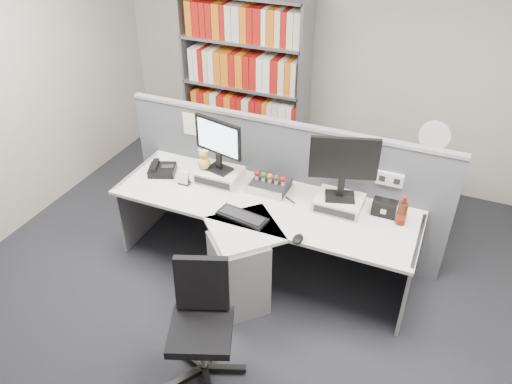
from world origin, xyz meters
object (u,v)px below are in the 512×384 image
at_px(speaker, 385,208).
at_px(monitor_right, 343,163).
at_px(cola_bottle, 402,214).
at_px(shelving_unit, 245,88).
at_px(desktop_pc, 270,185).
at_px(desk_phone, 162,169).
at_px(desk_calendar, 184,179).
at_px(monitor_left, 218,141).
at_px(desk_fan, 434,138).
at_px(desk, 253,241).
at_px(filing_cabinet, 421,196).
at_px(keyboard, 242,217).
at_px(office_chair, 202,319).
at_px(mouse, 298,239).

bearing_deg(speaker, monitor_right, -171.82).
relative_size(cola_bottle, shelving_unit, 0.13).
relative_size(desktop_pc, shelving_unit, 0.16).
distance_m(desk_phone, shelving_unit, 1.60).
xyz_separation_m(desk_calendar, speaker, (1.72, 0.24, 0.01)).
xyz_separation_m(monitor_left, desk_fan, (1.70, 1.02, -0.12)).
distance_m(desk, filing_cabinet, 1.85).
distance_m(keyboard, office_chair, 0.92).
bearing_deg(speaker, desk_phone, -175.34).
distance_m(shelving_unit, filing_cabinet, 2.24).
height_order(keyboard, mouse, mouse).
bearing_deg(monitor_left, desk_phone, -168.42).
bearing_deg(desktop_pc, desk_calendar, -163.34).
xyz_separation_m(keyboard, filing_cabinet, (1.27, 1.46, -0.38)).
bearing_deg(desk_phone, speaker, 4.66).
relative_size(desk, desk_calendar, 21.25).
relative_size(mouse, desk_phone, 0.42).
xyz_separation_m(monitor_left, desktop_pc, (0.48, 0.03, -0.35)).
bearing_deg(shelving_unit, desk_fan, -12.08).
distance_m(desk_phone, desk_calendar, 0.29).
bearing_deg(filing_cabinet, speaker, -103.58).
distance_m(monitor_left, cola_bottle, 1.63).
height_order(desk_phone, desk_calendar, desk_calendar).
bearing_deg(office_chair, keyboard, 95.67).
bearing_deg(desktop_pc, mouse, -51.82).
height_order(desk, desk_calendar, desk_calendar).
distance_m(monitor_right, mouse, 0.70).
bearing_deg(shelving_unit, desk_calendar, -84.95).
bearing_deg(desk, desk_fan, 49.38).
distance_m(speaker, desk_fan, 1.01).
bearing_deg(filing_cabinet, shelving_unit, 167.93).
distance_m(desk_phone, speaker, 2.01).
bearing_deg(desktop_pc, keyboard, -96.21).
bearing_deg(desk_calendar, cola_bottle, 5.23).
relative_size(filing_cabinet, desk_fan, 1.48).
distance_m(keyboard, filing_cabinet, 1.97).
bearing_deg(speaker, desk_calendar, -172.11).
bearing_deg(monitor_right, shelving_unit, 135.76).
xyz_separation_m(filing_cabinet, office_chair, (-1.18, -2.34, 0.13)).
relative_size(desk_calendar, cola_bottle, 0.47).
distance_m(mouse, speaker, 0.80).
xyz_separation_m(desk, mouse, (0.44, -0.16, 0.29)).
height_order(desktop_pc, mouse, desktop_pc).
height_order(monitor_left, shelving_unit, shelving_unit).
bearing_deg(office_chair, desk_calendar, 124.10).
height_order(keyboard, shelving_unit, shelving_unit).
xyz_separation_m(keyboard, shelving_unit, (-0.83, 1.91, 0.24)).
height_order(desk_calendar, desk_fan, desk_fan).
bearing_deg(keyboard, shelving_unit, 113.47).
distance_m(keyboard, desk_calendar, 0.73).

